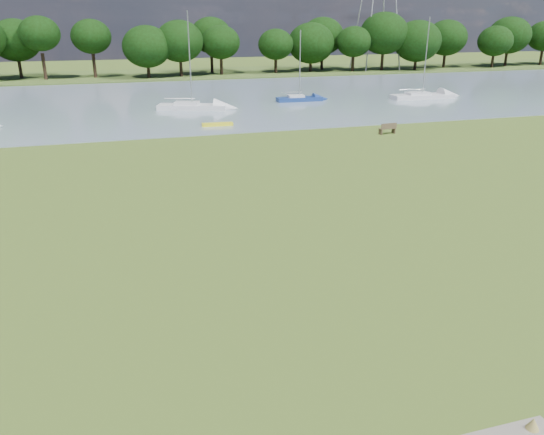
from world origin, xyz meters
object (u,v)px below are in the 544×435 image
object	(u,v)px
riverbank_bench	(388,128)
kayak	(217,124)
sailboat_1	(299,97)
sailboat_2	(191,105)
sailboat_3	(422,95)

from	to	relation	value
riverbank_bench	kayak	xyz separation A→B (m)	(-12.76, 7.22, -0.27)
riverbank_bench	sailboat_1	bearing A→B (deg)	86.69
sailboat_2	kayak	bearing A→B (deg)	-65.98
sailboat_1	sailboat_3	world-z (taller)	sailboat_3
riverbank_bench	sailboat_2	bearing A→B (deg)	122.67
riverbank_bench	sailboat_2	world-z (taller)	sailboat_2
riverbank_bench	sailboat_2	xyz separation A→B (m)	(-13.62, 16.76, 0.06)
kayak	riverbank_bench	bearing A→B (deg)	-27.17
kayak	sailboat_1	xyz separation A→B (m)	(11.73, 11.82, 0.31)
riverbank_bench	sailboat_1	world-z (taller)	sailboat_1
kayak	sailboat_3	world-z (taller)	sailboat_3
riverbank_bench	sailboat_3	world-z (taller)	sailboat_3
kayak	sailboat_3	size ratio (longest dim) A/B	0.30
riverbank_bench	sailboat_3	distance (m)	21.62
sailboat_2	sailboat_3	size ratio (longest dim) A/B	1.06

